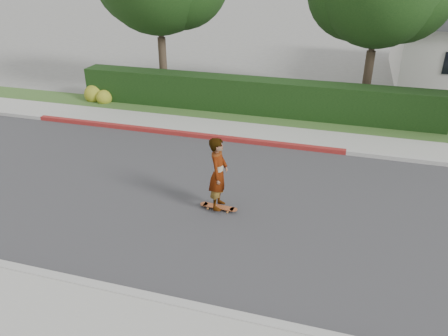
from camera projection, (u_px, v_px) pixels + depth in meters
The scene contains 11 objects.
ground at pixel (300, 212), 11.45m from camera, with size 120.00×120.00×0.00m, color slate.
road at pixel (300, 212), 11.45m from camera, with size 60.00×8.00×0.01m, color #2D2D30.
curb_near at pixel (270, 325), 7.89m from camera, with size 60.00×0.20×0.15m, color #9E9E99.
curb_far at pixel (316, 149), 14.94m from camera, with size 60.00×0.20×0.15m, color #9E9E99.
curb_red_section at pixel (180, 133), 16.20m from camera, with size 12.00×0.21×0.15m, color maroon.
sidewalk_far at pixel (319, 140), 15.72m from camera, with size 60.00×1.60×0.12m, color gray.
planting_strip at pixel (322, 125), 17.10m from camera, with size 60.00×1.60×0.10m, color #2D4C1E.
hedge at pixel (252, 97), 18.06m from camera, with size 15.00×1.00×1.50m, color black.
flowering_shrub at pixel (97, 95), 19.62m from camera, with size 1.40×1.00×0.90m.
skateboard at pixel (219, 207), 11.51m from camera, with size 1.04×0.26×0.10m.
skateboarder at pixel (218, 174), 11.07m from camera, with size 0.71×0.47×1.95m, color white.
Camera 1 is at (0.84, -9.90, 6.13)m, focal length 35.00 mm.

